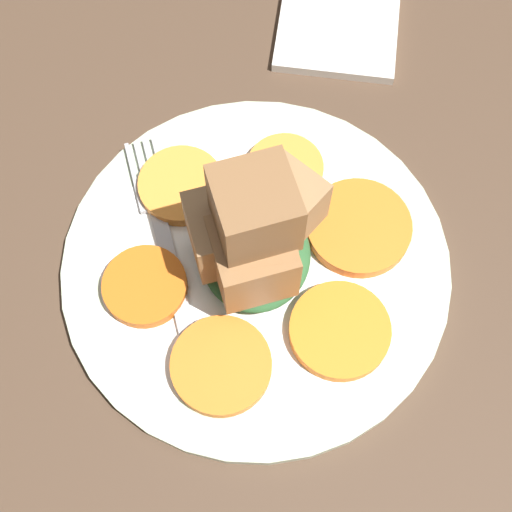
# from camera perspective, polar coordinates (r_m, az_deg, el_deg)

# --- Properties ---
(table_slab) EXTENTS (1.20, 1.20, 0.02)m
(table_slab) POSITION_cam_1_polar(r_m,az_deg,el_deg) (0.51, -0.00, -1.40)
(table_slab) COLOR #4C3828
(table_slab) RESTS_ON ground
(plate) EXTENTS (0.27, 0.27, 0.01)m
(plate) POSITION_cam_1_polar(r_m,az_deg,el_deg) (0.49, -0.00, -0.73)
(plate) COLOR beige
(plate) RESTS_ON table_slab
(carrot_slice_0) EXTENTS (0.07, 0.07, 0.01)m
(carrot_slice_0) POSITION_cam_1_polar(r_m,az_deg,el_deg) (0.46, -2.80, -8.75)
(carrot_slice_0) COLOR orange
(carrot_slice_0) RESTS_ON plate
(carrot_slice_1) EXTENTS (0.07, 0.07, 0.01)m
(carrot_slice_1) POSITION_cam_1_polar(r_m,az_deg,el_deg) (0.47, 6.72, -5.94)
(carrot_slice_1) COLOR orange
(carrot_slice_1) RESTS_ON plate
(carrot_slice_2) EXTENTS (0.07, 0.07, 0.01)m
(carrot_slice_2) POSITION_cam_1_polar(r_m,az_deg,el_deg) (0.50, 8.22, 2.29)
(carrot_slice_2) COLOR orange
(carrot_slice_2) RESTS_ON plate
(carrot_slice_3) EXTENTS (0.06, 0.06, 0.01)m
(carrot_slice_3) POSITION_cam_1_polar(r_m,az_deg,el_deg) (0.52, 2.33, 6.96)
(carrot_slice_3) COLOR orange
(carrot_slice_3) RESTS_ON plate
(carrot_slice_4) EXTENTS (0.06, 0.06, 0.01)m
(carrot_slice_4) POSITION_cam_1_polar(r_m,az_deg,el_deg) (0.51, -6.01, 5.65)
(carrot_slice_4) COLOR orange
(carrot_slice_4) RESTS_ON plate
(carrot_slice_5) EXTENTS (0.06, 0.06, 0.01)m
(carrot_slice_5) POSITION_cam_1_polar(r_m,az_deg,el_deg) (0.48, -8.87, -2.40)
(carrot_slice_5) COLOR orange
(carrot_slice_5) RESTS_ON plate
(center_pile) EXTENTS (0.09, 0.09, 0.11)m
(center_pile) POSITION_cam_1_polar(r_m,az_deg,el_deg) (0.44, -0.37, 1.38)
(center_pile) COLOR #2D6033
(center_pile) RESTS_ON plate
(fork) EXTENTS (0.16, 0.08, 0.00)m
(fork) POSITION_cam_1_polar(r_m,az_deg,el_deg) (0.50, -7.38, 1.44)
(fork) COLOR #B2B2B7
(fork) RESTS_ON plate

